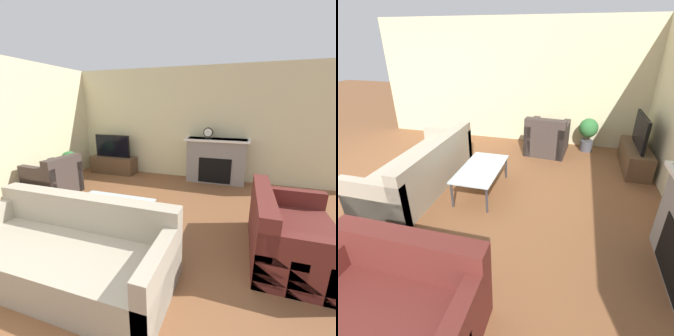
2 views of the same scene
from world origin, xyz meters
TOP-DOWN VIEW (x-y plane):
  - ground_plane at (0.00, 0.00)m, footprint 20.00×20.00m
  - wall_left at (-2.82, 2.36)m, footprint 0.06×7.72m
  - tv_stand at (-1.80, 4.43)m, footprint 1.25×0.43m
  - tv at (-1.80, 4.42)m, footprint 1.00×0.06m
  - couch_sectional at (-0.18, 0.84)m, footprint 2.33×0.97m
  - couch_loveseat at (2.15, 1.96)m, footprint 0.96×1.43m
  - armchair_by_window at (-2.16, 2.70)m, footprint 0.94×0.91m
  - coffee_table at (-0.25, 1.87)m, footprint 1.17×0.62m
  - potted_plant at (-2.48, 3.55)m, footprint 0.41×0.41m

SIDE VIEW (x-z plane):
  - ground_plane at x=0.00m, z-range 0.00..0.00m
  - tv_stand at x=-1.80m, z-range 0.00..0.45m
  - couch_sectional at x=-0.18m, z-range -0.13..0.69m
  - couch_loveseat at x=2.15m, z-range -0.12..0.70m
  - armchair_by_window at x=-2.16m, z-range -0.11..0.71m
  - coffee_table at x=-0.25m, z-range 0.18..0.60m
  - potted_plant at x=-2.48m, z-range 0.08..0.81m
  - tv at x=-1.80m, z-range 0.45..1.05m
  - wall_left at x=-2.82m, z-range 0.00..2.70m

